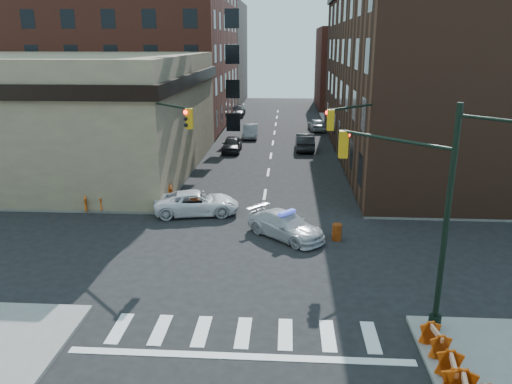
# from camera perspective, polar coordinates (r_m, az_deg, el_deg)

# --- Properties ---
(ground) EXTENTS (140.00, 140.00, 0.00)m
(ground) POSITION_cam_1_polar(r_m,az_deg,el_deg) (24.47, -0.07, -7.20)
(ground) COLOR black
(ground) RESTS_ON ground
(sidewalk_nw) EXTENTS (34.00, 54.50, 0.15)m
(sidewalk_nw) POSITION_cam_1_polar(r_m,az_deg,el_deg) (61.04, -20.19, 6.49)
(sidewalk_nw) COLOR gray
(sidewalk_nw) RESTS_ON ground
(sidewalk_ne) EXTENTS (34.00, 54.50, 0.15)m
(sidewalk_ne) POSITION_cam_1_polar(r_m,az_deg,el_deg) (59.95, 24.76, 5.80)
(sidewalk_ne) COLOR gray
(sidewalk_ne) RESTS_ON ground
(bank_building) EXTENTS (22.00, 22.00, 9.00)m
(bank_building) POSITION_cam_1_polar(r_m,az_deg,el_deg) (43.31, -21.87, 8.39)
(bank_building) COLOR #958662
(bank_building) RESTS_ON ground
(apartment_block) EXTENTS (25.00, 25.00, 24.00)m
(apartment_block) POSITION_cam_1_polar(r_m,az_deg,el_deg) (65.45, -14.89, 18.09)
(apartment_block) COLOR maroon
(apartment_block) RESTS_ON ground
(commercial_row_ne) EXTENTS (14.00, 34.00, 14.00)m
(commercial_row_ne) POSITION_cam_1_polar(r_m,az_deg,el_deg) (46.37, 18.48, 12.33)
(commercial_row_ne) COLOR #45281B
(commercial_row_ne) RESTS_ON ground
(filler_nw) EXTENTS (20.00, 18.00, 16.00)m
(filler_nw) POSITION_cam_1_polar(r_m,az_deg,el_deg) (86.11, -8.38, 15.36)
(filler_nw) COLOR brown
(filler_nw) RESTS_ON ground
(filler_ne) EXTENTS (16.00, 16.00, 12.00)m
(filler_ne) POSITION_cam_1_polar(r_m,az_deg,el_deg) (81.38, 12.85, 13.64)
(filler_ne) COLOR maroon
(filler_ne) RESTS_ON ground
(signal_pole_se) EXTENTS (5.40, 5.27, 8.00)m
(signal_pole_se) POSITION_cam_1_polar(r_m,az_deg,el_deg) (18.21, 18.09, -1.13)
(signal_pole_se) COLOR black
(signal_pole_se) RESTS_ON sidewalk_se
(signal_pole_nw) EXTENTS (3.58, 3.67, 8.00)m
(signal_pole_nw) POSITION_cam_1_polar(r_m,az_deg,el_deg) (29.13, -11.00, 5.39)
(signal_pole_nw) COLOR black
(signal_pole_nw) RESTS_ON sidewalk_nw
(signal_pole_ne) EXTENTS (3.67, 3.58, 8.00)m
(signal_pole_ne) POSITION_cam_1_polar(r_m,az_deg,el_deg) (28.57, 12.45, 5.08)
(signal_pole_ne) COLOR black
(signal_pole_ne) RESTS_ON sidewalk_ne
(tree_ne_near) EXTENTS (3.00, 3.00, 4.85)m
(tree_ne_near) POSITION_cam_1_polar(r_m,az_deg,el_deg) (49.11, 10.80, 8.97)
(tree_ne_near) COLOR black
(tree_ne_near) RESTS_ON sidewalk_ne
(tree_ne_far) EXTENTS (3.00, 3.00, 4.85)m
(tree_ne_far) POSITION_cam_1_polar(r_m,az_deg,el_deg) (57.00, 9.84, 10.07)
(tree_ne_far) COLOR black
(tree_ne_far) RESTS_ON sidewalk_ne
(police_car) EXTENTS (4.65, 4.49, 1.34)m
(police_car) POSITION_cam_1_polar(r_m,az_deg,el_deg) (26.39, 3.42, -3.83)
(police_car) COLOR #BCBBC0
(police_car) RESTS_ON ground
(pickup) EXTENTS (5.38, 3.21, 1.40)m
(pickup) POSITION_cam_1_polar(r_m,az_deg,el_deg) (30.07, -6.79, -1.23)
(pickup) COLOR white
(pickup) RESTS_ON ground
(parked_car_wnear) EXTENTS (1.68, 4.17, 1.42)m
(parked_car_wnear) POSITION_cam_1_polar(r_m,az_deg,el_deg) (47.03, -2.78, 5.47)
(parked_car_wnear) COLOR black
(parked_car_wnear) RESTS_ON ground
(parked_car_wfar) EXTENTS (1.60, 4.33, 1.41)m
(parked_car_wfar) POSITION_cam_1_polar(r_m,az_deg,el_deg) (54.02, -0.63, 6.97)
(parked_car_wfar) COLOR #92959A
(parked_car_wfar) RESTS_ON ground
(parked_car_wdeep) EXTENTS (2.09, 5.05, 1.46)m
(parked_car_wdeep) POSITION_cam_1_polar(r_m,az_deg,el_deg) (69.86, -2.16, 9.23)
(parked_car_wdeep) COLOR black
(parked_car_wdeep) RESTS_ON ground
(parked_car_enear) EXTENTS (1.75, 4.89, 1.60)m
(parked_car_enear) POSITION_cam_1_polar(r_m,az_deg,el_deg) (47.99, 5.60, 5.75)
(parked_car_enear) COLOR black
(parked_car_enear) RESTS_ON ground
(parked_car_efar) EXTENTS (2.15, 4.46, 1.47)m
(parked_car_efar) POSITION_cam_1_polar(r_m,az_deg,el_deg) (58.79, 6.97, 7.68)
(parked_car_efar) COLOR #9B9EA4
(parked_car_efar) RESTS_ON ground
(pedestrian_a) EXTENTS (0.74, 0.60, 1.77)m
(pedestrian_a) POSITION_cam_1_polar(r_m,az_deg,el_deg) (31.02, -11.70, -0.26)
(pedestrian_a) COLOR black
(pedestrian_a) RESTS_ON sidewalk_nw
(pedestrian_b) EXTENTS (1.09, 0.93, 1.98)m
(pedestrian_b) POSITION_cam_1_polar(r_m,az_deg,el_deg) (32.80, -21.89, -0.02)
(pedestrian_b) COLOR black
(pedestrian_b) RESTS_ON sidewalk_nw
(pedestrian_c) EXTENTS (1.26, 1.00, 2.00)m
(pedestrian_c) POSITION_cam_1_polar(r_m,az_deg,el_deg) (35.54, -16.99, 1.73)
(pedestrian_c) COLOR #212931
(pedestrian_c) RESTS_ON sidewalk_nw
(barrel_road) EXTENTS (0.51, 0.51, 0.88)m
(barrel_road) POSITION_cam_1_polar(r_m,az_deg,el_deg) (26.40, 9.22, -4.54)
(barrel_road) COLOR orange
(barrel_road) RESTS_ON ground
(barrel_bank) EXTENTS (0.61, 0.61, 1.00)m
(barrel_bank) POSITION_cam_1_polar(r_m,az_deg,el_deg) (29.96, -6.98, -1.72)
(barrel_bank) COLOR red
(barrel_bank) RESTS_ON ground
(barricade_se_a) EXTENTS (0.69, 1.16, 0.82)m
(barricade_se_a) POSITION_cam_1_polar(r_m,az_deg,el_deg) (18.05, 19.76, -15.68)
(barricade_se_a) COLOR #EE5E0B
(barricade_se_a) RESTS_ON sidewalk_se
(barricade_se_b) EXTENTS (0.77, 1.29, 0.91)m
(barricade_se_b) POSITION_cam_1_polar(r_m,az_deg,el_deg) (16.62, 21.48, -18.77)
(barricade_se_b) COLOR red
(barricade_se_b) RESTS_ON sidewalk_se
(barricade_nw_a) EXTENTS (1.45, 0.85, 1.03)m
(barricade_nw_a) POSITION_cam_1_polar(r_m,az_deg,el_deg) (32.59, -10.64, -0.04)
(barricade_nw_a) COLOR #D53E0A
(barricade_nw_a) RESTS_ON sidewalk_nw
(barricade_nw_b) EXTENTS (1.30, 0.82, 0.90)m
(barricade_nw_b) POSITION_cam_1_polar(r_m,az_deg,el_deg) (31.72, -18.01, -1.19)
(barricade_nw_b) COLOR #D25709
(barricade_nw_b) RESTS_ON sidewalk_nw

